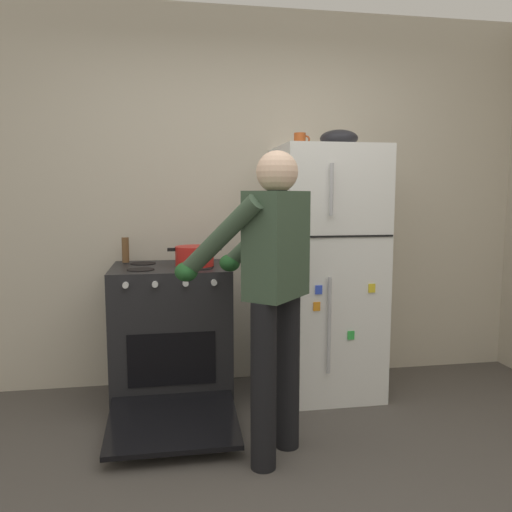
{
  "coord_description": "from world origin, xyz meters",
  "views": [
    {
      "loc": [
        -0.52,
        -1.78,
        1.38
      ],
      "look_at": [
        0.01,
        1.32,
        1.0
      ],
      "focal_mm": 35.45,
      "sensor_mm": 36.0,
      "label": 1
    }
  ],
  "objects_px": {
    "red_pot": "(195,256)",
    "mixing_bowl": "(339,138)",
    "stove_range": "(172,336)",
    "pepper_mill": "(125,250)",
    "person_cook": "(270,278)",
    "coffee_mug": "(300,140)",
    "refrigerator": "(325,271)"
  },
  "relations": [
    {
      "from": "red_pot",
      "to": "mixing_bowl",
      "type": "xyz_separation_m",
      "value": [
        0.99,
        0.05,
        0.78
      ]
    },
    {
      "from": "stove_range",
      "to": "pepper_mill",
      "type": "bearing_deg",
      "value": 144.0
    },
    {
      "from": "red_pot",
      "to": "mixing_bowl",
      "type": "bearing_deg",
      "value": 2.9
    },
    {
      "from": "stove_range",
      "to": "person_cook",
      "type": "height_order",
      "value": "person_cook"
    },
    {
      "from": "red_pot",
      "to": "mixing_bowl",
      "type": "distance_m",
      "value": 1.26
    },
    {
      "from": "coffee_mug",
      "to": "mixing_bowl",
      "type": "relative_size",
      "value": 0.44
    },
    {
      "from": "stove_range",
      "to": "person_cook",
      "type": "relative_size",
      "value": 0.76
    },
    {
      "from": "refrigerator",
      "to": "stove_range",
      "type": "bearing_deg",
      "value": -179.05
    },
    {
      "from": "refrigerator",
      "to": "person_cook",
      "type": "distance_m",
      "value": 1.01
    },
    {
      "from": "pepper_mill",
      "to": "mixing_bowl",
      "type": "height_order",
      "value": "mixing_bowl"
    },
    {
      "from": "pepper_mill",
      "to": "mixing_bowl",
      "type": "xyz_separation_m",
      "value": [
        1.45,
        -0.2,
        0.76
      ]
    },
    {
      "from": "red_pot",
      "to": "pepper_mill",
      "type": "relative_size",
      "value": 2.05
    },
    {
      "from": "refrigerator",
      "to": "red_pot",
      "type": "xyz_separation_m",
      "value": [
        -0.91,
        -0.05,
        0.13
      ]
    },
    {
      "from": "stove_range",
      "to": "red_pot",
      "type": "bearing_deg",
      "value": -11.34
    },
    {
      "from": "coffee_mug",
      "to": "mixing_bowl",
      "type": "distance_m",
      "value": 0.26
    },
    {
      "from": "refrigerator",
      "to": "person_cook",
      "type": "bearing_deg",
      "value": -123.85
    },
    {
      "from": "refrigerator",
      "to": "mixing_bowl",
      "type": "xyz_separation_m",
      "value": [
        0.08,
        0.0,
        0.91
      ]
    },
    {
      "from": "stove_range",
      "to": "red_pot",
      "type": "height_order",
      "value": "red_pot"
    },
    {
      "from": "person_cook",
      "to": "mixing_bowl",
      "type": "distance_m",
      "value": 1.33
    },
    {
      "from": "red_pot",
      "to": "coffee_mug",
      "type": "bearing_deg",
      "value": 7.81
    },
    {
      "from": "person_cook",
      "to": "pepper_mill",
      "type": "bearing_deg",
      "value": 127.77
    },
    {
      "from": "person_cook",
      "to": "coffee_mug",
      "type": "height_order",
      "value": "coffee_mug"
    },
    {
      "from": "stove_range",
      "to": "coffee_mug",
      "type": "height_order",
      "value": "coffee_mug"
    },
    {
      "from": "refrigerator",
      "to": "coffee_mug",
      "type": "height_order",
      "value": "coffee_mug"
    },
    {
      "from": "refrigerator",
      "to": "coffee_mug",
      "type": "bearing_deg",
      "value": 164.16
    },
    {
      "from": "stove_range",
      "to": "person_cook",
      "type": "distance_m",
      "value": 1.09
    },
    {
      "from": "pepper_mill",
      "to": "mixing_bowl",
      "type": "relative_size",
      "value": 0.67
    },
    {
      "from": "red_pot",
      "to": "coffee_mug",
      "type": "height_order",
      "value": "coffee_mug"
    },
    {
      "from": "stove_range",
      "to": "refrigerator",
      "type": "bearing_deg",
      "value": 0.95
    },
    {
      "from": "coffee_mug",
      "to": "red_pot",
      "type": "bearing_deg",
      "value": -172.19
    },
    {
      "from": "refrigerator",
      "to": "mixing_bowl",
      "type": "relative_size",
      "value": 6.63
    },
    {
      "from": "stove_range",
      "to": "coffee_mug",
      "type": "bearing_deg",
      "value": 4.37
    }
  ]
}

